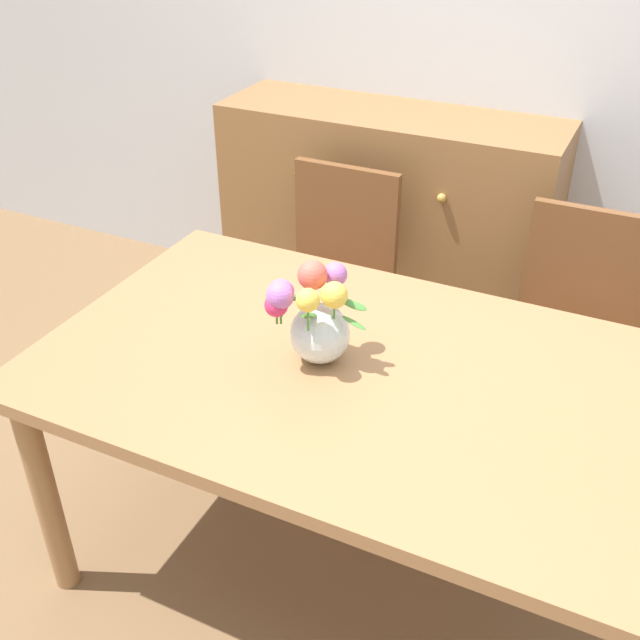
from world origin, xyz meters
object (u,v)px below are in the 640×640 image
object	(u,v)px
dining_table	(355,393)
dresser	(386,227)
flower_vase	(315,319)
chair_right	(574,324)
chair_left	(334,269)

from	to	relation	value
dining_table	dresser	bearing A→B (deg)	107.52
flower_vase	dining_table	bearing A→B (deg)	8.81
dining_table	flower_vase	xyz separation A→B (m)	(-0.11, -0.02, 0.21)
dining_table	flower_vase	world-z (taller)	flower_vase
chair_right	dresser	xyz separation A→B (m)	(-0.87, 0.48, -0.02)
chair_left	flower_vase	xyz separation A→B (m)	(0.34, -0.87, 0.36)
flower_vase	chair_right	bearing A→B (deg)	57.26
dining_table	chair_left	world-z (taller)	chair_left
chair_left	chair_right	bearing A→B (deg)	-180.00
chair_right	dresser	distance (m)	0.99
chair_left	dresser	world-z (taller)	dresser
chair_left	dresser	size ratio (longest dim) A/B	0.64
chair_left	dining_table	bearing A→B (deg)	117.85
dining_table	chair_left	bearing A→B (deg)	117.85
dresser	flower_vase	world-z (taller)	flower_vase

